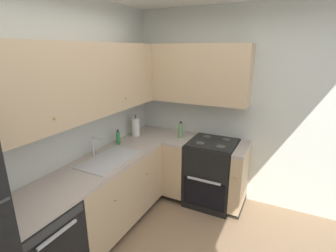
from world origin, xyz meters
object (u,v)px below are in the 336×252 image
oven_range (212,172)px  oil_bottle (181,130)px  dishwasher (36,252)px  soap_bottle (118,138)px  paper_towel_roll (136,127)px

oven_range → oil_bottle: oil_bottle is taller
dishwasher → oven_range: size_ratio=0.82×
soap_bottle → paper_towel_roll: size_ratio=0.61×
oven_range → paper_towel_roll: bearing=101.6°
dishwasher → oil_bottle: 2.13m
dishwasher → oil_bottle: (2.01, -0.45, 0.57)m
oven_range → paper_towel_roll: paper_towel_roll is taller
soap_bottle → paper_towel_roll: (0.38, -0.02, 0.04)m
soap_bottle → dishwasher: bearing=-172.8°
oven_range → oil_bottle: (-0.02, 0.47, 0.54)m
oil_bottle → soap_bottle: bearing=132.9°
oven_range → oil_bottle: bearing=92.3°
soap_bottle → oil_bottle: 0.86m
paper_towel_roll → oil_bottle: bearing=-71.6°
paper_towel_roll → dishwasher: bearing=-174.9°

